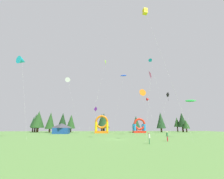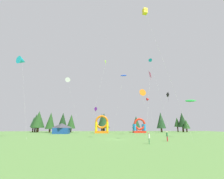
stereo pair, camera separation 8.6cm
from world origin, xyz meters
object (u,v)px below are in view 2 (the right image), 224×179
(kite_red_delta, at_px, (148,99))
(inflatable_blue_arch, at_px, (139,128))
(kite_green_parafoil, at_px, (190,101))
(inflatable_red_slide, at_px, (102,126))
(kite_black_diamond, at_px, (168,95))
(festival_tent, at_px, (62,128))
(kite_lime_diamond, at_px, (106,62))
(kite_pink_diamond, at_px, (151,75))
(kite_white_delta, at_px, (68,80))
(kite_orange_delta, at_px, (141,93))
(kite_teal_delta, at_px, (151,61))
(person_far_side, at_px, (149,137))
(kite_blue_parafoil, at_px, (124,76))
(kite_cyan_delta, at_px, (22,61))
(person_midfield, at_px, (167,135))
(kite_purple_diamond, at_px, (96,109))
(kite_yellow_box, at_px, (145,12))

(kite_red_delta, bearing_deg, inflatable_blue_arch, 170.22)
(kite_green_parafoil, bearing_deg, inflatable_red_slide, 131.42)
(kite_black_diamond, distance_m, inflatable_red_slide, 30.73)
(inflatable_blue_arch, bearing_deg, inflatable_red_slide, -172.27)
(kite_green_parafoil, xyz_separation_m, festival_tent, (-39.07, 22.45, -7.32))
(kite_lime_diamond, xyz_separation_m, kite_pink_diamond, (9.40, -23.42, -12.96))
(kite_pink_diamond, bearing_deg, kite_white_delta, 132.56)
(kite_pink_diamond, xyz_separation_m, festival_tent, (-26.14, 31.54, -11.14))
(inflatable_red_slide, height_order, inflatable_blue_arch, inflatable_red_slide)
(kite_red_delta, bearing_deg, festival_tent, -170.54)
(kite_white_delta, distance_m, festival_tent, 18.84)
(kite_lime_diamond, distance_m, kite_orange_delta, 17.52)
(kite_white_delta, bearing_deg, kite_lime_diamond, -9.34)
(kite_pink_diamond, relative_size, kite_white_delta, 0.66)
(kite_teal_delta, distance_m, kite_green_parafoil, 19.48)
(person_far_side, bearing_deg, inflatable_blue_arch, -177.96)
(person_far_side, xyz_separation_m, inflatable_blue_arch, (7.80, 42.54, 1.19))
(kite_blue_parafoil, bearing_deg, person_far_side, -90.55)
(inflatable_red_slide, distance_m, inflatable_blue_arch, 16.51)
(kite_pink_diamond, height_order, festival_tent, kite_pink_diamond)
(person_far_side, bearing_deg, festival_tent, -133.93)
(inflatable_blue_arch, bearing_deg, kite_black_diamond, -79.46)
(kite_lime_diamond, xyz_separation_m, kite_teal_delta, (15.60, -4.64, -1.28))
(kite_lime_diamond, distance_m, kite_teal_delta, 16.33)
(kite_cyan_delta, height_order, kite_green_parafoil, kite_cyan_delta)
(kite_white_delta, relative_size, person_midfield, 11.42)
(inflatable_red_slide, bearing_deg, kite_red_delta, 4.06)
(person_far_side, bearing_deg, inflatable_red_slide, -155.60)
(kite_red_delta, height_order, inflatable_blue_arch, kite_red_delta)
(kite_pink_diamond, relative_size, kite_orange_delta, 0.91)
(kite_teal_delta, bearing_deg, kite_blue_parafoil, 124.73)
(kite_teal_delta, relative_size, person_midfield, 14.01)
(kite_red_delta, height_order, person_far_side, kite_red_delta)
(kite_cyan_delta, distance_m, kite_purple_diamond, 28.19)
(kite_pink_diamond, height_order, kite_yellow_box, kite_yellow_box)
(kite_lime_diamond, bearing_deg, person_midfield, -63.57)
(kite_white_delta, distance_m, kite_black_diamond, 35.89)
(kite_cyan_delta, bearing_deg, kite_yellow_box, -18.67)
(person_far_side, bearing_deg, kite_blue_parafoil, -168.13)
(kite_pink_diamond, bearing_deg, kite_orange_delta, 82.09)
(inflatable_red_slide, bearing_deg, kite_lime_diamond, -83.38)
(kite_pink_diamond, bearing_deg, kite_black_diamond, 57.33)
(person_midfield, distance_m, inflatable_blue_arch, 38.56)
(kite_teal_delta, bearing_deg, person_far_side, -110.28)
(kite_black_diamond, bearing_deg, kite_cyan_delta, -168.94)
(inflatable_red_slide, height_order, festival_tent, inflatable_red_slide)
(kite_green_parafoil, bearing_deg, kite_black_diamond, 117.13)
(kite_orange_delta, bearing_deg, person_far_side, -101.62)
(kite_lime_diamond, distance_m, kite_red_delta, 26.46)
(person_midfield, bearing_deg, kite_white_delta, 88.36)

